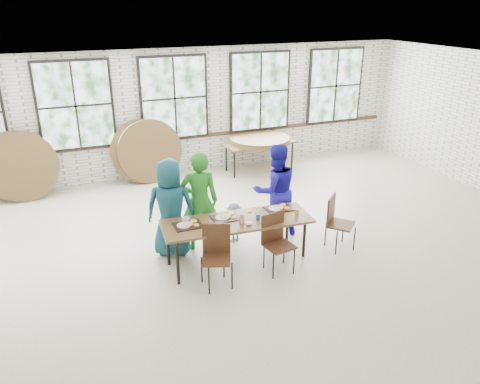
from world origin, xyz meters
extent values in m
plane|color=beige|center=(0.00, 0.00, 0.00)|extent=(12.00, 12.00, 0.00)
plane|color=white|center=(0.00, 0.00, 3.00)|extent=(12.00, 12.00, 0.00)
plane|color=silver|center=(0.00, 4.50, 1.50)|extent=(12.00, 0.00, 12.00)
cube|color=#422819|center=(0.00, 4.47, 0.90)|extent=(11.80, 0.05, 0.08)
cube|color=black|center=(-2.20, 4.44, 1.88)|extent=(1.62, 0.05, 1.97)
cube|color=white|center=(-2.20, 4.41, 1.88)|extent=(1.50, 0.01, 1.85)
cube|color=black|center=(0.00, 4.44, 1.88)|extent=(1.62, 0.05, 1.97)
cube|color=white|center=(0.00, 4.41, 1.88)|extent=(1.50, 0.01, 1.85)
cube|color=black|center=(2.20, 4.44, 1.88)|extent=(1.62, 0.05, 1.97)
cube|color=white|center=(2.20, 4.41, 1.88)|extent=(1.50, 0.01, 1.85)
cube|color=black|center=(4.40, 4.44, 1.88)|extent=(1.62, 0.05, 1.97)
cube|color=white|center=(4.40, 4.41, 1.88)|extent=(1.50, 0.01, 1.85)
cube|color=brown|center=(-0.21, 0.02, 0.72)|extent=(2.46, 1.00, 0.04)
cylinder|color=black|center=(-1.29, -0.28, 0.35)|extent=(0.05, 0.05, 0.70)
cylinder|color=black|center=(-1.29, 0.32, 0.35)|extent=(0.05, 0.05, 0.70)
cylinder|color=black|center=(0.87, -0.28, 0.35)|extent=(0.05, 0.05, 0.70)
cylinder|color=black|center=(0.87, 0.32, 0.35)|extent=(0.05, 0.05, 0.70)
cube|color=#442616|center=(-0.77, -0.55, 0.45)|extent=(0.54, 0.52, 0.03)
cube|color=#442616|center=(-0.70, -0.37, 0.70)|extent=(0.40, 0.18, 0.50)
cylinder|color=black|center=(-0.95, -0.72, 0.22)|extent=(0.02, 0.02, 0.44)
cylinder|color=black|center=(-0.95, -0.38, 0.22)|extent=(0.02, 0.02, 0.44)
cylinder|color=black|center=(-0.59, -0.72, 0.22)|extent=(0.02, 0.02, 0.44)
cylinder|color=black|center=(-0.59, -0.38, 0.22)|extent=(0.02, 0.02, 0.44)
cube|color=#442616|center=(0.28, -0.53, 0.45)|extent=(0.48, 0.47, 0.03)
cube|color=#442616|center=(0.25, -0.35, 0.70)|extent=(0.42, 0.10, 0.50)
cylinder|color=black|center=(0.10, -0.70, 0.22)|extent=(0.02, 0.02, 0.44)
cylinder|color=black|center=(0.10, -0.36, 0.22)|extent=(0.02, 0.02, 0.44)
cylinder|color=black|center=(0.46, -0.70, 0.22)|extent=(0.02, 0.02, 0.44)
cylinder|color=black|center=(0.46, -0.36, 0.22)|extent=(0.02, 0.02, 0.44)
cube|color=#442616|center=(1.59, -0.27, 0.45)|extent=(0.58, 0.58, 0.03)
cube|color=#442616|center=(1.46, -0.13, 0.70)|extent=(0.33, 0.30, 0.50)
cylinder|color=black|center=(1.41, -0.44, 0.22)|extent=(0.02, 0.02, 0.44)
cylinder|color=black|center=(1.41, -0.10, 0.22)|extent=(0.02, 0.02, 0.44)
cylinder|color=black|center=(1.77, -0.44, 0.22)|extent=(0.02, 0.02, 0.44)
cylinder|color=black|center=(1.77, -0.10, 0.22)|extent=(0.02, 0.02, 0.44)
imported|color=#165156|center=(-1.12, 0.67, 0.84)|extent=(0.96, 0.81, 1.68)
imported|color=#237920|center=(-0.63, 0.67, 0.88)|extent=(0.72, 0.56, 1.75)
imported|color=#12143A|center=(0.00, 0.67, 0.36)|extent=(0.51, 0.35, 0.73)
imported|color=#1B169E|center=(0.79, 0.67, 0.86)|extent=(0.87, 0.70, 1.71)
cube|color=brown|center=(1.96, 3.90, 0.72)|extent=(1.86, 0.91, 0.04)
cylinder|color=black|center=(1.18, 3.62, 0.35)|extent=(0.04, 0.04, 0.70)
cylinder|color=black|center=(1.18, 4.17, 0.35)|extent=(0.04, 0.04, 0.70)
cylinder|color=black|center=(2.74, 3.62, 0.35)|extent=(0.04, 0.04, 0.70)
cylinder|color=black|center=(2.74, 4.17, 0.35)|extent=(0.04, 0.04, 0.70)
cube|color=black|center=(-1.00, 0.12, 0.75)|extent=(0.44, 0.33, 0.02)
cube|color=black|center=(-0.35, 0.16, 0.75)|extent=(0.44, 0.33, 0.02)
cube|color=black|center=(0.60, 0.15, 0.75)|extent=(0.44, 0.33, 0.02)
cylinder|color=black|center=(-0.61, -0.15, 0.79)|extent=(0.09, 0.09, 0.09)
cube|color=red|center=(-0.18, -0.11, 0.80)|extent=(0.07, 0.07, 0.11)
cylinder|color=#1841B6|center=(0.11, -0.09, 0.79)|extent=(0.07, 0.07, 0.10)
cylinder|color=orange|center=(0.77, -0.17, 0.80)|extent=(0.07, 0.07, 0.11)
cylinder|color=white|center=(0.24, -0.22, 0.79)|extent=(0.17, 0.17, 0.10)
ellipsoid|color=white|center=(-0.70, -0.24, 0.76)|extent=(0.11, 0.11, 0.05)
ellipsoid|color=white|center=(-0.09, -0.20, 0.76)|extent=(0.11, 0.11, 0.05)
ellipsoid|color=white|center=(0.34, -0.06, 0.76)|extent=(0.11, 0.11, 0.05)
cylinder|color=brown|center=(1.96, 3.90, 0.76)|extent=(1.50, 1.50, 0.04)
cylinder|color=brown|center=(1.96, 3.90, 0.80)|extent=(1.50, 1.50, 0.04)
cylinder|color=brown|center=(1.96, 3.90, 0.85)|extent=(1.50, 1.50, 0.04)
cylinder|color=brown|center=(-3.57, 4.24, 0.74)|extent=(1.50, 0.40, 1.47)
cylinder|color=brown|center=(-3.45, 4.14, 0.73)|extent=(1.50, 0.39, 1.47)
cylinder|color=brown|center=(-0.86, 4.24, 0.73)|extent=(1.50, 0.35, 1.48)
cylinder|color=brown|center=(-0.71, 4.14, 0.73)|extent=(1.50, 0.28, 1.49)
camera|label=1|loc=(-2.73, -6.23, 4.02)|focal=35.00mm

